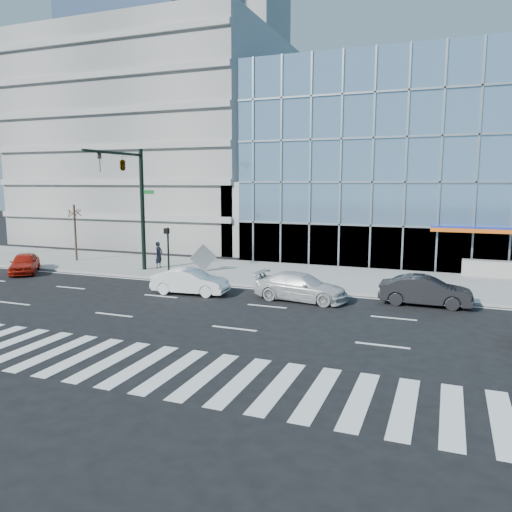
{
  "coord_description": "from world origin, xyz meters",
  "views": [
    {
      "loc": [
        8.04,
        -22.3,
        6.01
      ],
      "look_at": [
        -1.73,
        3.0,
        1.97
      ],
      "focal_mm": 35.0,
      "sensor_mm": 36.0,
      "label": 1
    }
  ],
  "objects_px": {
    "pedestrian": "(159,255)",
    "tilted_panel": "(203,258)",
    "ped_signal_post": "(168,244)",
    "dark_sedan": "(425,291)",
    "traffic_signal": "(129,179)",
    "white_suv": "(301,287)",
    "street_tree_near": "(74,212)",
    "red_sedan": "(25,263)",
    "white_sedan": "(190,281)"
  },
  "relations": [
    {
      "from": "ped_signal_post",
      "to": "tilted_panel",
      "type": "height_order",
      "value": "ped_signal_post"
    },
    {
      "from": "white_sedan",
      "to": "pedestrian",
      "type": "distance_m",
      "value": 8.08
    },
    {
      "from": "tilted_panel",
      "to": "traffic_signal",
      "type": "bearing_deg",
      "value": 167.82
    },
    {
      "from": "white_suv",
      "to": "tilted_panel",
      "type": "height_order",
      "value": "tilted_panel"
    },
    {
      "from": "white_suv",
      "to": "pedestrian",
      "type": "relative_size",
      "value": 2.7
    },
    {
      "from": "traffic_signal",
      "to": "tilted_panel",
      "type": "xyz_separation_m",
      "value": [
        4.1,
        2.14,
        -5.1
      ]
    },
    {
      "from": "dark_sedan",
      "to": "tilted_panel",
      "type": "bearing_deg",
      "value": 75.56
    },
    {
      "from": "traffic_signal",
      "to": "white_sedan",
      "type": "distance_m",
      "value": 8.97
    },
    {
      "from": "street_tree_near",
      "to": "pedestrian",
      "type": "height_order",
      "value": "street_tree_near"
    },
    {
      "from": "traffic_signal",
      "to": "white_sedan",
      "type": "height_order",
      "value": "traffic_signal"
    },
    {
      "from": "ped_signal_post",
      "to": "white_suv",
      "type": "xyz_separation_m",
      "value": [
        9.68,
        -3.14,
        -1.44
      ]
    },
    {
      "from": "traffic_signal",
      "to": "white_suv",
      "type": "distance_m",
      "value": 13.63
    },
    {
      "from": "ped_signal_post",
      "to": "white_sedan",
      "type": "xyz_separation_m",
      "value": [
        3.68,
        -3.86,
        -1.46
      ]
    },
    {
      "from": "white_suv",
      "to": "pedestrian",
      "type": "distance_m",
      "value": 12.67
    },
    {
      "from": "red_sedan",
      "to": "tilted_panel",
      "type": "bearing_deg",
      "value": -16.91
    },
    {
      "from": "white_suv",
      "to": "dark_sedan",
      "type": "height_order",
      "value": "dark_sedan"
    },
    {
      "from": "ped_signal_post",
      "to": "red_sedan",
      "type": "height_order",
      "value": "ped_signal_post"
    },
    {
      "from": "street_tree_near",
      "to": "white_suv",
      "type": "distance_m",
      "value": 20.25
    },
    {
      "from": "dark_sedan",
      "to": "red_sedan",
      "type": "height_order",
      "value": "dark_sedan"
    },
    {
      "from": "white_sedan",
      "to": "dark_sedan",
      "type": "relative_size",
      "value": 0.95
    },
    {
      "from": "street_tree_near",
      "to": "dark_sedan",
      "type": "bearing_deg",
      "value": -10.13
    },
    {
      "from": "ped_signal_post",
      "to": "tilted_panel",
      "type": "relative_size",
      "value": 2.31
    },
    {
      "from": "white_suv",
      "to": "pedestrian",
      "type": "height_order",
      "value": "pedestrian"
    },
    {
      "from": "ped_signal_post",
      "to": "dark_sedan",
      "type": "distance_m",
      "value": 15.87
    },
    {
      "from": "white_sedan",
      "to": "tilted_panel",
      "type": "xyz_separation_m",
      "value": [
        -2.08,
        5.63,
        0.38
      ]
    },
    {
      "from": "ped_signal_post",
      "to": "tilted_panel",
      "type": "xyz_separation_m",
      "value": [
        1.6,
        1.77,
        -1.07
      ]
    },
    {
      "from": "street_tree_near",
      "to": "tilted_panel",
      "type": "relative_size",
      "value": 3.25
    },
    {
      "from": "white_sedan",
      "to": "traffic_signal",
      "type": "bearing_deg",
      "value": 55.97
    },
    {
      "from": "white_sedan",
      "to": "tilted_panel",
      "type": "relative_size",
      "value": 3.2
    },
    {
      "from": "traffic_signal",
      "to": "dark_sedan",
      "type": "bearing_deg",
      "value": -4.93
    },
    {
      "from": "white_sedan",
      "to": "pedestrian",
      "type": "xyz_separation_m",
      "value": [
        -5.6,
        5.82,
        0.36
      ]
    },
    {
      "from": "white_suv",
      "to": "ped_signal_post",
      "type": "bearing_deg",
      "value": 76.79
    },
    {
      "from": "traffic_signal",
      "to": "street_tree_near",
      "type": "bearing_deg",
      "value": 157.29
    },
    {
      "from": "traffic_signal",
      "to": "dark_sedan",
      "type": "xyz_separation_m",
      "value": [
        18.18,
        -1.57,
        -5.44
      ]
    },
    {
      "from": "white_sedan",
      "to": "tilted_panel",
      "type": "height_order",
      "value": "tilted_panel"
    },
    {
      "from": "dark_sedan",
      "to": "red_sedan",
      "type": "distance_m",
      "value": 25.26
    },
    {
      "from": "white_sedan",
      "to": "red_sedan",
      "type": "xyz_separation_m",
      "value": [
        -13.25,
        1.53,
        -0.01
      ]
    },
    {
      "from": "tilted_panel",
      "to": "street_tree_near",
      "type": "bearing_deg",
      "value": 136.16
    },
    {
      "from": "traffic_signal",
      "to": "tilted_panel",
      "type": "relative_size",
      "value": 6.15
    },
    {
      "from": "pedestrian",
      "to": "tilted_panel",
      "type": "bearing_deg",
      "value": -88.2
    },
    {
      "from": "street_tree_near",
      "to": "red_sedan",
      "type": "bearing_deg",
      "value": -90.84
    },
    {
      "from": "traffic_signal",
      "to": "street_tree_near",
      "type": "distance_m",
      "value": 7.96
    },
    {
      "from": "white_suv",
      "to": "street_tree_near",
      "type": "bearing_deg",
      "value": 78.23
    },
    {
      "from": "pedestrian",
      "to": "tilted_panel",
      "type": "height_order",
      "value": "tilted_panel"
    },
    {
      "from": "white_suv",
      "to": "white_sedan",
      "type": "relative_size",
      "value": 1.16
    },
    {
      "from": "traffic_signal",
      "to": "tilted_panel",
      "type": "bearing_deg",
      "value": 27.6
    },
    {
      "from": "street_tree_near",
      "to": "dark_sedan",
      "type": "relative_size",
      "value": 0.96
    },
    {
      "from": "traffic_signal",
      "to": "dark_sedan",
      "type": "relative_size",
      "value": 1.82
    },
    {
      "from": "white_suv",
      "to": "white_sedan",
      "type": "height_order",
      "value": "white_suv"
    },
    {
      "from": "traffic_signal",
      "to": "ped_signal_post",
      "type": "relative_size",
      "value": 2.67
    }
  ]
}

